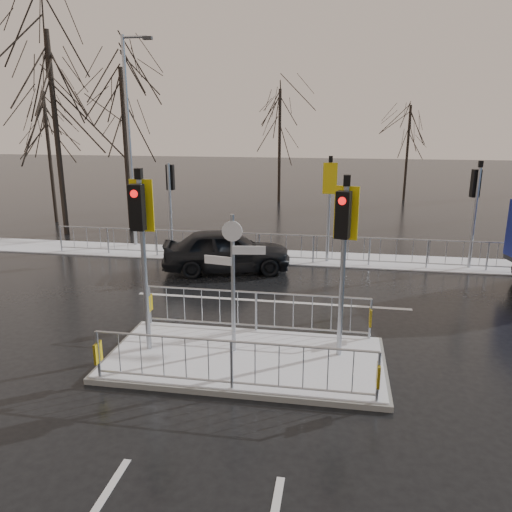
# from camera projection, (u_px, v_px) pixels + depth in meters

# --- Properties ---
(ground) EXTENTS (120.00, 120.00, 0.00)m
(ground) POSITION_uv_depth(u_px,v_px,m) (245.00, 362.00, 10.88)
(ground) COLOR black
(ground) RESTS_ON ground
(snow_verge) EXTENTS (30.00, 2.00, 0.04)m
(snow_verge) POSITION_uv_depth(u_px,v_px,m) (288.00, 257.00, 19.06)
(snow_verge) COLOR white
(snow_verge) RESTS_ON ground
(lane_markings) EXTENTS (8.00, 11.38, 0.01)m
(lane_markings) POSITION_uv_depth(u_px,v_px,m) (243.00, 369.00, 10.57)
(lane_markings) COLOR silver
(lane_markings) RESTS_ON ground
(traffic_island) EXTENTS (6.00, 3.04, 4.15)m
(traffic_island) POSITION_uv_depth(u_px,v_px,m) (245.00, 345.00, 10.79)
(traffic_island) COLOR slate
(traffic_island) RESTS_ON ground
(far_kerb_fixtures) EXTENTS (18.00, 0.65, 3.83)m
(far_kerb_fixtures) POSITION_uv_depth(u_px,v_px,m) (294.00, 235.00, 18.26)
(far_kerb_fixtures) COLOR #9CA2AA
(far_kerb_fixtures) RESTS_ON ground
(car_far_lane) EXTENTS (4.68, 2.80, 1.49)m
(car_far_lane) POSITION_uv_depth(u_px,v_px,m) (227.00, 250.00, 17.21)
(car_far_lane) COLOR black
(car_far_lane) RESTS_ON ground
(tree_near_a) EXTENTS (4.75, 4.75, 8.97)m
(tree_near_a) POSITION_uv_depth(u_px,v_px,m) (53.00, 95.00, 21.42)
(tree_near_a) COLOR black
(tree_near_a) RESTS_ON ground
(tree_near_b) EXTENTS (4.00, 4.00, 7.55)m
(tree_near_b) POSITION_uv_depth(u_px,v_px,m) (124.00, 118.00, 22.69)
(tree_near_b) COLOR black
(tree_near_b) RESTS_ON ground
(tree_near_c) EXTENTS (3.50, 3.50, 6.61)m
(tree_near_c) POSITION_uv_depth(u_px,v_px,m) (47.00, 132.00, 24.54)
(tree_near_c) COLOR black
(tree_near_c) RESTS_ON ground
(tree_far_a) EXTENTS (3.75, 3.75, 7.08)m
(tree_far_a) POSITION_uv_depth(u_px,v_px,m) (280.00, 124.00, 30.84)
(tree_far_a) COLOR black
(tree_far_a) RESTS_ON ground
(tree_far_b) EXTENTS (3.25, 3.25, 6.14)m
(tree_far_b) POSITION_uv_depth(u_px,v_px,m) (409.00, 134.00, 31.63)
(tree_far_b) COLOR black
(tree_far_b) RESTS_ON ground
(street_lamp_left) EXTENTS (1.25, 0.18, 8.20)m
(street_lamp_left) POSITION_uv_depth(u_px,v_px,m) (131.00, 135.00, 19.76)
(street_lamp_left) COLOR #9CA2AA
(street_lamp_left) RESTS_ON ground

